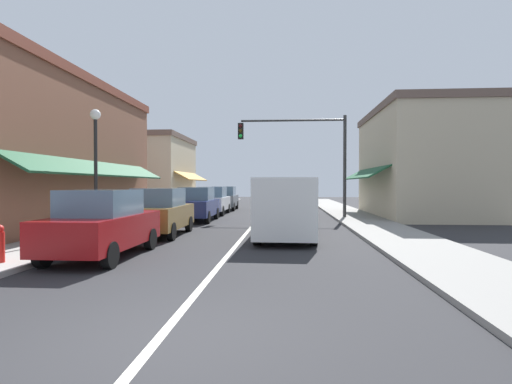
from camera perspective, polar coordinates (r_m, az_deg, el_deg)
ground_plane at (r=22.78m, az=0.38°, el=-3.75°), size 80.00×80.00×0.00m
sidewalk_left at (r=23.79m, az=-12.98°, el=-3.43°), size 2.60×56.00×0.12m
sidewalk_right at (r=23.05m, az=14.17°, el=-3.57°), size 2.60×56.00×0.12m
lane_center_stripe at (r=22.78m, az=0.38°, el=-3.74°), size 0.14×52.00×0.01m
storefront_left_block at (r=20.13m, az=-29.70°, el=4.89°), size 7.03×14.20×6.60m
storefront_right_block at (r=25.90m, az=22.11°, el=3.86°), size 6.63×10.20×6.41m
storefront_far_left at (r=34.35m, az=-13.73°, el=2.77°), size 5.88×8.20×5.90m
parked_car_nearest_left at (r=11.22m, az=-20.90°, el=-4.26°), size 1.78×4.10×1.77m
parked_car_second_left at (r=15.46m, az=-13.47°, el=-2.79°), size 1.86×4.14×1.77m
parked_car_third_left at (r=21.13m, az=-8.35°, el=-1.75°), size 1.84×4.13×1.77m
parked_car_far_left at (r=25.78m, az=-6.13°, el=-1.24°), size 1.82×4.12×1.77m
parked_car_distant_left at (r=30.31m, az=-4.48°, el=-0.90°), size 1.87×4.14×1.77m
van_in_lane at (r=14.22m, az=4.36°, el=-2.01°), size 2.11×5.23×2.12m
traffic_signal_mast_arm at (r=22.75m, az=7.19°, el=6.31°), size 6.04×0.50×5.76m
street_lamp_left_near at (r=15.10m, az=-21.77°, el=5.40°), size 0.36×0.36×4.52m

